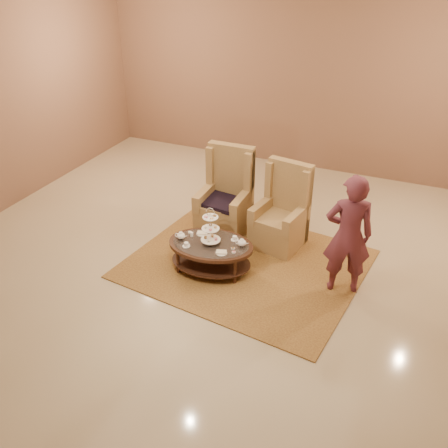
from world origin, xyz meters
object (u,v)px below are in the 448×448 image
at_px(tea_table, 211,248).
at_px(armchair_right, 282,218).
at_px(person, 348,236).
at_px(armchair_left, 226,203).

distance_m(tea_table, armchair_right, 1.22).
bearing_deg(person, armchair_left, -39.64).
distance_m(armchair_left, person, 2.14).
relative_size(tea_table, person, 0.76).
height_order(armchair_left, armchair_right, armchair_left).
relative_size(armchair_left, armchair_right, 1.06).
height_order(armchair_right, person, person).
height_order(tea_table, armchair_right, armchair_right).
relative_size(armchair_right, person, 0.77).
xyz_separation_m(armchair_right, person, (1.06, -0.75, 0.39)).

